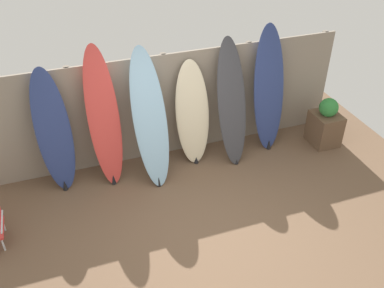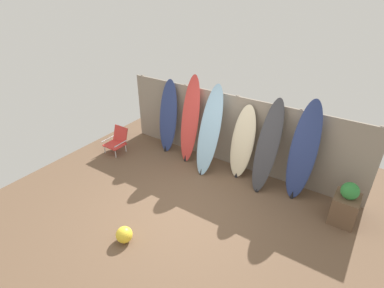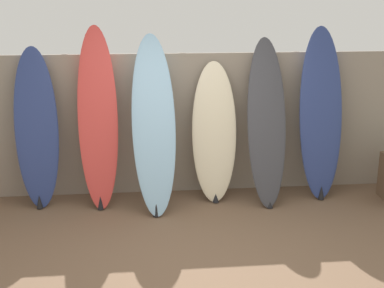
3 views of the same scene
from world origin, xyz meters
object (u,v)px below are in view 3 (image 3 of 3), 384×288
object	(u,v)px
surfboard_navy_5	(321,114)
surfboard_red_1	(98,120)
surfboard_navy_0	(37,129)
surfboard_skyblue_2	(154,125)
surfboard_cream_3	(214,133)
surfboard_charcoal_4	(267,122)

from	to	relation	value
surfboard_navy_5	surfboard_red_1	bearing A→B (deg)	-179.28
surfboard_navy_0	surfboard_red_1	distance (m)	0.75
surfboard_navy_0	surfboard_navy_5	bearing A→B (deg)	-0.53
surfboard_skyblue_2	surfboard_cream_3	bearing A→B (deg)	16.30
surfboard_navy_0	surfboard_navy_5	xyz separation A→B (m)	(3.48, -0.03, 0.11)
surfboard_navy_0	surfboard_charcoal_4	size ratio (longest dim) A/B	0.96
surfboard_red_1	surfboard_cream_3	world-z (taller)	surfboard_red_1
surfboard_navy_0	surfboard_red_1	xyz separation A→B (m)	(0.74, -0.07, 0.11)
surfboard_red_1	surfboard_navy_0	bearing A→B (deg)	174.78
surfboard_navy_0	surfboard_red_1	bearing A→B (deg)	-5.22
surfboard_skyblue_2	surfboard_charcoal_4	distance (m)	1.38
surfboard_red_1	surfboard_cream_3	distance (m)	1.43
surfboard_navy_5	surfboard_charcoal_4	bearing A→B (deg)	-171.86
surfboard_navy_0	surfboard_skyblue_2	distance (m)	1.41
surfboard_cream_3	surfboard_charcoal_4	xyz separation A→B (m)	(0.63, -0.12, 0.14)
surfboard_skyblue_2	surfboard_cream_3	xyz separation A→B (m)	(0.75, 0.22, -0.17)
surfboard_charcoal_4	surfboard_navy_5	distance (m)	0.72
surfboard_skyblue_2	surfboard_navy_5	xyz separation A→B (m)	(2.09, 0.20, 0.04)
surfboard_navy_0	surfboard_red_1	world-z (taller)	surfboard_red_1
surfboard_charcoal_4	surfboard_navy_5	bearing A→B (deg)	8.14
surfboard_red_1	surfboard_navy_5	size ratio (longest dim) A/B	1.01
surfboard_red_1	surfboard_charcoal_4	world-z (taller)	surfboard_red_1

